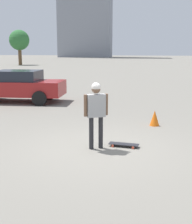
# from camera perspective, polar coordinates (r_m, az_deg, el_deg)

# --- Properties ---
(ground_plane) EXTENTS (220.00, 220.00, 0.00)m
(ground_plane) POSITION_cam_1_polar(r_m,az_deg,el_deg) (7.89, 0.00, -6.66)
(ground_plane) COLOR gray
(person) EXTENTS (0.56, 0.38, 1.66)m
(person) POSITION_cam_1_polar(r_m,az_deg,el_deg) (7.62, 0.00, 0.90)
(person) COLOR #262628
(person) RESTS_ON ground_plane
(skateboard) EXTENTS (0.79, 0.36, 0.08)m
(skateboard) POSITION_cam_1_polar(r_m,az_deg,el_deg) (8.03, 5.10, -5.90)
(skateboard) COLOR #232328
(skateboard) RESTS_ON ground_plane
(car_parked_near) EXTENTS (4.50, 2.15, 1.47)m
(car_parked_near) POSITION_cam_1_polar(r_m,az_deg,el_deg) (15.10, -14.29, 4.71)
(car_parked_near) COLOR maroon
(car_parked_near) RESTS_ON ground_plane
(tree_distant) EXTENTS (3.07, 3.07, 5.29)m
(tree_distant) POSITION_cam_1_polar(r_m,az_deg,el_deg) (50.08, -13.85, 12.59)
(tree_distant) COLOR brown
(tree_distant) RESTS_ON ground_plane
(traffic_cone) EXTENTS (0.31, 0.31, 0.50)m
(traffic_cone) POSITION_cam_1_polar(r_m,az_deg,el_deg) (10.28, 10.66, -1.09)
(traffic_cone) COLOR orange
(traffic_cone) RESTS_ON ground_plane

